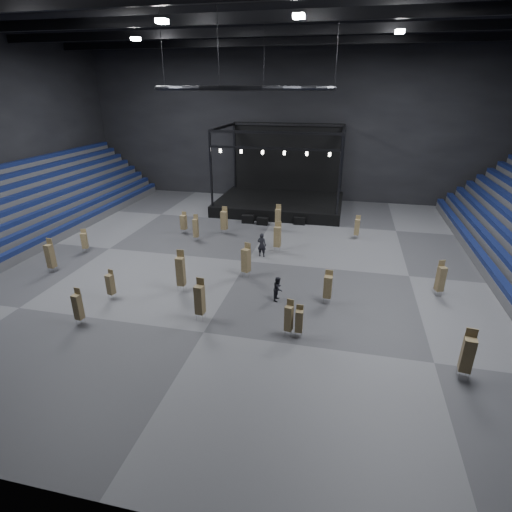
% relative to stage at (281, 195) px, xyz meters
% --- Properties ---
extents(floor, '(50.00, 50.00, 0.00)m').
position_rel_stage_xyz_m(floor, '(-0.00, -16.24, -1.45)').
color(floor, '#545457').
rests_on(floor, ground).
extents(ceiling, '(50.00, 42.00, 0.20)m').
position_rel_stage_xyz_m(ceiling, '(-0.00, -16.24, 16.55)').
color(ceiling, black).
rests_on(ceiling, wall_back).
extents(wall_back, '(50.00, 0.20, 18.00)m').
position_rel_stage_xyz_m(wall_back, '(-0.00, 4.76, 7.55)').
color(wall_back, black).
rests_on(wall_back, ground).
extents(wall_front, '(50.00, 0.20, 18.00)m').
position_rel_stage_xyz_m(wall_front, '(-0.00, -37.24, 7.55)').
color(wall_front, black).
rests_on(wall_front, ground).
extents(bleachers_left, '(7.20, 40.00, 6.40)m').
position_rel_stage_xyz_m(bleachers_left, '(-22.94, -16.24, 0.28)').
color(bleachers_left, '#49494C').
rests_on(bleachers_left, floor).
extents(stage, '(14.00, 10.00, 9.20)m').
position_rel_stage_xyz_m(stage, '(0.00, 0.00, 0.00)').
color(stage, black).
rests_on(stage, floor).
extents(truss_ring, '(12.30, 12.30, 5.15)m').
position_rel_stage_xyz_m(truss_ring, '(-0.00, -16.24, 11.55)').
color(truss_ring, black).
rests_on(truss_ring, ceiling).
extents(roof_girders, '(49.00, 30.35, 0.70)m').
position_rel_stage_xyz_m(roof_girders, '(-0.00, -16.24, 15.75)').
color(roof_girders, black).
rests_on(roof_girders, ceiling).
extents(floodlights, '(28.60, 16.60, 0.25)m').
position_rel_stage_xyz_m(floodlights, '(-0.00, -20.24, 15.15)').
color(floodlights, white).
rests_on(floodlights, roof_girders).
extents(flight_case_left, '(1.27, 0.69, 0.82)m').
position_rel_stage_xyz_m(flight_case_left, '(-2.37, -6.52, -1.04)').
color(flight_case_left, black).
rests_on(flight_case_left, floor).
extents(flight_case_mid, '(1.15, 0.61, 0.75)m').
position_rel_stage_xyz_m(flight_case_mid, '(-0.77, -6.77, -1.08)').
color(flight_case_mid, black).
rests_on(flight_case_mid, floor).
extents(flight_case_right, '(1.18, 0.60, 0.78)m').
position_rel_stage_xyz_m(flight_case_right, '(2.93, -5.81, -1.06)').
color(flight_case_right, black).
rests_on(flight_case_right, floor).
extents(chair_stack_0, '(0.54, 0.54, 2.69)m').
position_rel_stage_xyz_m(chair_stack_0, '(-14.00, -21.52, -0.07)').
color(chair_stack_0, silver).
rests_on(chair_stack_0, floor).
extents(chair_stack_1, '(0.50, 0.50, 2.23)m').
position_rel_stage_xyz_m(chair_stack_1, '(4.80, -25.89, -0.30)').
color(chair_stack_1, silver).
rests_on(chair_stack_1, floor).
extents(chair_stack_2, '(0.69, 0.69, 2.65)m').
position_rel_stage_xyz_m(chair_stack_2, '(0.59, -19.01, -0.07)').
color(chair_stack_2, silver).
rests_on(chair_stack_2, floor).
extents(chair_stack_3, '(0.51, 0.51, 2.07)m').
position_rel_stage_xyz_m(chair_stack_3, '(-7.33, -24.25, -0.37)').
color(chair_stack_3, silver).
rests_on(chair_stack_3, floor).
extents(chair_stack_4, '(0.49, 0.49, 2.21)m').
position_rel_stage_xyz_m(chair_stack_4, '(8.63, -8.78, -0.30)').
color(chair_stack_4, silver).
rests_on(chair_stack_4, floor).
extents(chair_stack_5, '(0.43, 0.43, 1.96)m').
position_rel_stage_xyz_m(chair_stack_5, '(5.38, -25.89, -0.42)').
color(chair_stack_5, silver).
rests_on(chair_stack_5, floor).
extents(chair_stack_6, '(0.61, 0.61, 2.67)m').
position_rel_stage_xyz_m(chair_stack_6, '(13.61, -27.59, -0.06)').
color(chair_stack_6, silver).
rests_on(chair_stack_6, floor).
extents(chair_stack_7, '(0.59, 0.59, 2.64)m').
position_rel_stage_xyz_m(chair_stack_7, '(1.98, -13.56, -0.07)').
color(chair_stack_7, silver).
rests_on(chair_stack_7, floor).
extents(chair_stack_8, '(0.60, 0.60, 2.54)m').
position_rel_stage_xyz_m(chair_stack_8, '(14.00, -18.97, -0.15)').
color(chair_stack_8, silver).
rests_on(chair_stack_8, floor).
extents(chair_stack_9, '(0.57, 0.57, 2.71)m').
position_rel_stage_xyz_m(chair_stack_9, '(-0.65, -25.39, -0.06)').
color(chair_stack_9, silver).
rests_on(chair_stack_9, floor).
extents(chair_stack_10, '(0.47, 0.47, 2.32)m').
position_rel_stage_xyz_m(chair_stack_10, '(-7.48, -27.46, -0.26)').
color(chair_stack_10, silver).
rests_on(chair_stack_10, floor).
extents(chair_stack_11, '(0.52, 0.52, 2.62)m').
position_rel_stage_xyz_m(chair_stack_11, '(1.09, -8.22, -0.10)').
color(chair_stack_11, silver).
rests_on(chair_stack_11, floor).
extents(chair_stack_12, '(0.60, 0.60, 2.65)m').
position_rel_stage_xyz_m(chair_stack_12, '(-3.79, -10.22, -0.07)').
color(chair_stack_12, silver).
rests_on(chair_stack_12, floor).
extents(chair_stack_13, '(0.57, 0.57, 2.11)m').
position_rel_stage_xyz_m(chair_stack_13, '(-7.63, -10.96, -0.31)').
color(chair_stack_13, silver).
rests_on(chair_stack_13, floor).
extents(chair_stack_14, '(0.45, 0.45, 2.47)m').
position_rel_stage_xyz_m(chair_stack_14, '(-5.76, -12.62, -0.20)').
color(chair_stack_14, silver).
rests_on(chair_stack_14, floor).
extents(chair_stack_15, '(0.56, 0.56, 2.98)m').
position_rel_stage_xyz_m(chair_stack_15, '(-3.23, -22.13, 0.06)').
color(chair_stack_15, silver).
rests_on(chair_stack_15, floor).
extents(chair_stack_16, '(0.61, 0.61, 2.03)m').
position_rel_stage_xyz_m(chair_stack_16, '(-14.00, -17.37, -0.37)').
color(chair_stack_16, silver).
rests_on(chair_stack_16, floor).
extents(chair_stack_17, '(0.54, 0.54, 2.28)m').
position_rel_stage_xyz_m(chair_stack_17, '(6.71, -21.64, -0.24)').
color(chair_stack_17, silver).
rests_on(chair_stack_17, floor).
extents(man_center, '(0.79, 0.56, 2.03)m').
position_rel_stage_xyz_m(man_center, '(0.91, -14.94, -0.43)').
color(man_center, black).
rests_on(man_center, floor).
extents(crew_member, '(0.74, 0.89, 1.66)m').
position_rel_stage_xyz_m(crew_member, '(3.51, -21.97, -0.62)').
color(crew_member, black).
rests_on(crew_member, floor).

